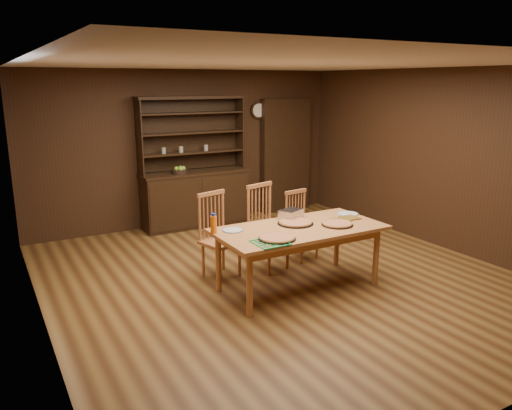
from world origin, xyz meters
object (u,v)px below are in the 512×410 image
china_hutch (195,191)px  chair_center (265,224)px  chair_left (217,232)px  juice_bottle (214,224)px  chair_right (299,223)px  dining_table (299,234)px

china_hutch → chair_center: china_hutch is taller
chair_left → juice_bottle: size_ratio=4.69×
chair_left → chair_center: size_ratio=0.96×
chair_right → juice_bottle: (-1.58, -0.61, 0.36)m
china_hutch → juice_bottle: china_hutch is taller
dining_table → chair_left: bearing=128.0°
juice_bottle → dining_table: bearing=-16.4°
chair_right → juice_bottle: juice_bottle is taller
chair_right → juice_bottle: 1.73m
chair_right → china_hutch: bearing=97.8°
china_hutch → chair_center: bearing=-89.5°
chair_left → chair_center: bearing=-20.0°
china_hutch → juice_bottle: (-0.94, -2.81, 0.26)m
dining_table → juice_bottle: 1.02m
juice_bottle → chair_left: bearing=62.1°
china_hutch → juice_bottle: bearing=-108.6°
chair_center → chair_right: size_ratio=1.18×
china_hutch → chair_center: 2.30m
chair_left → juice_bottle: (-0.30, -0.57, 0.29)m
chair_right → chair_left: bearing=173.4°
china_hutch → dining_table: (0.02, -3.09, 0.08)m
china_hutch → dining_table: bearing=-89.6°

